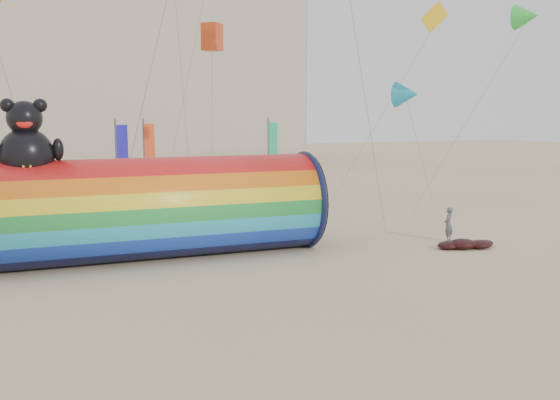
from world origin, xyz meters
name	(u,v)px	position (x,y,z in m)	size (l,w,h in m)	color
ground	(283,276)	(0.00, 0.00, 0.00)	(160.00, 160.00, 0.00)	#CCB58C
windsock_assembly	(148,206)	(-3.75, 4.35, 2.03)	(13.24, 4.03, 6.11)	red
kite_handler	(448,224)	(8.76, 2.69, 0.75)	(0.55, 0.36, 1.49)	#54565B
fabric_bundle	(466,244)	(8.63, 1.31, 0.17)	(2.62, 1.35, 0.41)	#36090A
festival_banners	(186,165)	(0.11, 14.79, 2.64)	(10.02, 3.38, 5.20)	#59595E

